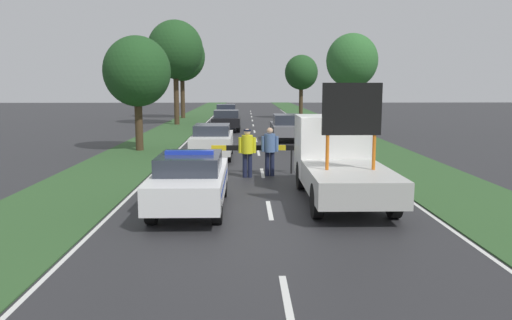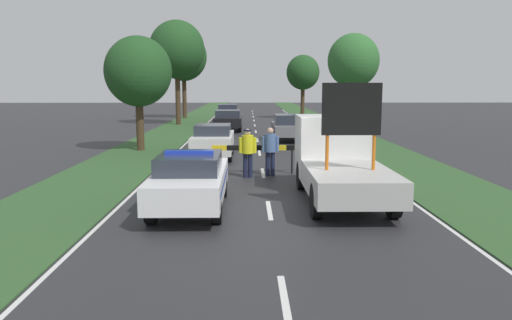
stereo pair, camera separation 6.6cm
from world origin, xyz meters
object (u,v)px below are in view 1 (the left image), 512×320
Objects in this scene: queued_car_suv_grey at (287,127)px; roadside_tree_mid_right at (352,61)px; road_barrier at (256,150)px; roadside_tree_mid_left at (301,73)px; traffic_cone_near_police at (155,185)px; queued_car_hatch_blue at (226,114)px; roadside_tree_near_left at (182,57)px; queued_car_sedan_black at (227,120)px; queued_car_van_white at (212,141)px; police_car at (191,180)px; roadside_tree_far_left at (175,50)px; police_officer at (247,149)px; pedestrian_civilian at (270,148)px; traffic_cone_centre_front at (192,170)px; roadside_tree_near_right at (137,72)px; work_truck at (338,159)px.

roadside_tree_mid_right is (4.38, 2.94, 3.97)m from queued_car_suv_grey.
roadside_tree_mid_left is (5.00, 30.37, 3.53)m from road_barrier.
queued_car_hatch_blue reaches higher than traffic_cone_near_police.
queued_car_hatch_blue is 0.68× the size of roadside_tree_mid_left.
queued_car_suv_grey is 6.60m from roadside_tree_mid_right.
roadside_tree_near_left reaches higher than roadside_tree_mid_left.
queued_car_hatch_blue reaches higher than queued_car_sedan_black.
queued_car_hatch_blue is at bearing -89.57° from queued_car_van_white.
roadside_tree_mid_right is (8.23, -3.26, 3.98)m from queued_car_sedan_black.
roadside_tree_far_left is (-4.23, 28.42, 5.28)m from police_car.
roadside_tree_mid_right is (6.48, 14.32, 3.88)m from road_barrier.
roadside_tree_mid_left is (5.32, 31.11, 3.39)m from police_officer.
pedestrian_civilian is 0.42× the size of queued_car_hatch_blue.
traffic_cone_near_police is at bearing 80.58° from queued_car_van_white.
traffic_cone_centre_front is (-2.30, -0.56, -0.64)m from road_barrier.
traffic_cone_near_police is 15.71m from queued_car_suv_grey.
police_car is at bearing -113.00° from roadside_tree_mid_right.
pedestrian_civilian is 11.91m from queued_car_suv_grey.
road_barrier is 24.64m from queued_car_hatch_blue.
roadside_tree_near_right is at bearing 78.48° from queued_car_hatch_blue.
roadside_tree_far_left reaches higher than traffic_cone_near_police.
police_officer reaches higher than queued_car_hatch_blue.
traffic_cone_centre_front is at bearing 84.82° from queued_car_van_white.
roadside_tree_near_left reaches higher than pedestrian_civilian.
roadside_tree_mid_left is (8.12, 33.79, 4.15)m from traffic_cone_near_police.
roadside_tree_near_right is at bearing -114.21° from roadside_tree_mid_left.
roadside_tree_mid_left reaches higher than pedestrian_civilian.
queued_car_van_white is at bearing -80.23° from roadside_tree_near_left.
traffic_cone_centre_front is 0.11× the size of queued_car_suv_grey.
roadside_tree_near_right reaches higher than traffic_cone_near_police.
police_car is 0.85× the size of work_truck.
pedestrian_civilian is at bearing -74.48° from roadside_tree_far_left.
traffic_cone_centre_front is 0.08× the size of roadside_tree_mid_left.
queued_car_suv_grey is at bearing 121.85° from queued_car_sedan_black.
police_officer is 3.13× the size of traffic_cone_near_police.
queued_car_hatch_blue is (0.27, 25.11, 0.58)m from traffic_cone_centre_front.
traffic_cone_near_police is 0.10× the size of roadside_tree_near_right.
traffic_cone_near_police is 35.43m from roadside_tree_near_left.
queued_car_suv_grey is 9.62m from roadside_tree_near_right.
queued_car_sedan_black is 9.70m from roadside_tree_mid_right.
queued_car_sedan_black is at bearing -117.79° from roadside_tree_mid_left.
road_barrier is at bearing -75.34° from roadside_tree_far_left.
road_barrier is (1.83, 5.26, 0.10)m from police_car.
police_officer is 12.37m from queued_car_suv_grey.
queued_car_suv_grey is (-0.21, 15.28, -0.33)m from work_truck.
work_truck is at bearing -5.05° from traffic_cone_near_police.
queued_car_sedan_black is 0.77× the size of roadside_tree_near_right.
traffic_cone_near_police is at bearing -83.69° from roadside_tree_far_left.
queued_car_suv_grey reaches higher than queued_car_van_white.
roadside_tree_near_right is (-3.84, 11.90, 3.10)m from police_car.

